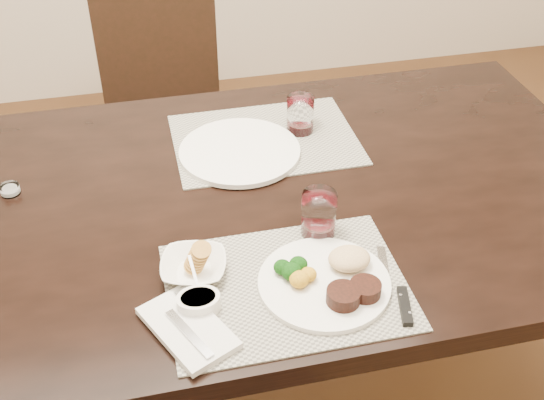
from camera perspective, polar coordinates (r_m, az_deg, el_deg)
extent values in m
cube|color=black|center=(1.56, -6.29, -0.90)|extent=(2.00, 1.00, 0.05)
cube|color=black|center=(2.35, 15.59, 1.29)|extent=(0.08, 0.08, 0.70)
cube|color=black|center=(2.42, -8.63, 5.82)|extent=(0.42, 0.42, 0.04)
cube|color=black|center=(2.40, -11.93, -1.53)|extent=(0.04, 0.04, 0.41)
cube|color=black|center=(2.42, -3.45, -0.35)|extent=(0.04, 0.04, 0.41)
cube|color=black|center=(2.69, -12.39, 3.18)|extent=(0.04, 0.04, 0.41)
cube|color=black|center=(2.71, -4.81, 4.21)|extent=(0.04, 0.04, 0.41)
cube|color=black|center=(2.48, -9.63, 12.89)|extent=(0.42, 0.04, 0.45)
cube|color=gray|center=(1.33, 1.22, -7.23)|extent=(0.46, 0.34, 0.00)
cube|color=gray|center=(1.74, -0.59, 5.09)|extent=(0.46, 0.34, 0.00)
cylinder|color=white|center=(1.33, 4.39, -6.93)|extent=(0.26, 0.26, 0.01)
cylinder|color=black|center=(1.28, 5.99, -7.99)|extent=(0.06, 0.06, 0.03)
cylinder|color=black|center=(1.30, 7.80, -7.39)|extent=(0.06, 0.06, 0.03)
ellipsoid|color=#DAB983|center=(1.35, 6.48, -4.88)|extent=(0.08, 0.07, 0.03)
ellipsoid|color=#11420C|center=(1.31, 1.64, -5.99)|extent=(0.04, 0.04, 0.03)
ellipsoid|color=gold|center=(1.30, 2.29, -6.63)|extent=(0.04, 0.04, 0.03)
cube|color=silver|center=(1.25, -7.06, -10.57)|extent=(0.18, 0.22, 0.01)
cube|color=silver|center=(1.23, -6.95, -11.03)|extent=(0.07, 0.13, 0.01)
cube|color=silver|center=(1.29, -7.17, -8.09)|extent=(0.04, 0.06, 0.00)
cube|color=silver|center=(1.38, 9.36, -5.70)|extent=(0.05, 0.13, 0.00)
cube|color=black|center=(1.30, 11.04, -8.69)|extent=(0.04, 0.10, 0.01)
imported|color=white|center=(1.35, -6.56, -5.59)|extent=(0.15, 0.15, 0.03)
cylinder|color=#AA7935|center=(1.33, -6.63, -4.91)|extent=(0.04, 0.05, 0.04)
cylinder|color=white|center=(1.28, -6.16, -8.55)|extent=(0.08, 0.08, 0.03)
cylinder|color=#0D3A0D|center=(1.27, -6.19, -8.22)|extent=(0.07, 0.07, 0.01)
cube|color=silver|center=(1.30, -6.59, -5.94)|extent=(0.01, 0.05, 0.04)
cylinder|color=silver|center=(1.41, 3.93, -1.16)|extent=(0.07, 0.07, 0.10)
cylinder|color=#340409|center=(1.44, 3.86, -2.33)|extent=(0.06, 0.06, 0.02)
cylinder|color=white|center=(1.68, -2.72, 4.09)|extent=(0.30, 0.30, 0.01)
cylinder|color=silver|center=(1.75, 2.38, 7.18)|extent=(0.07, 0.07, 0.10)
cylinder|color=#340409|center=(1.77, 2.35, 6.17)|extent=(0.06, 0.06, 0.02)
cylinder|color=silver|center=(1.66, -21.07, 0.82)|extent=(0.04, 0.04, 0.02)
cylinder|color=silver|center=(1.67, -21.04, 0.69)|extent=(0.03, 0.03, 0.01)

